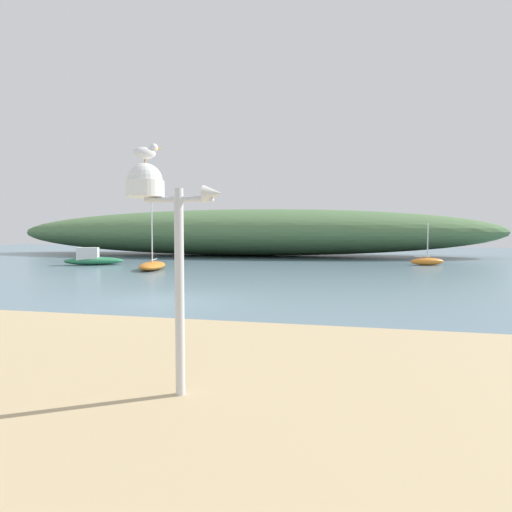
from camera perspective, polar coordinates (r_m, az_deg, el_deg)
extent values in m
plane|color=slate|center=(14.51, -12.47, -6.02)|extent=(120.00, 120.00, 0.00)
ellipsoid|color=#517547|center=(43.64, -2.18, 3.25)|extent=(50.92, 14.00, 4.74)
cylinder|color=silver|center=(5.45, -10.42, -4.96)|extent=(0.12, 0.12, 2.66)
cylinder|color=silver|center=(5.41, -10.54, 7.65)|extent=(0.92, 0.07, 0.07)
cylinder|color=white|center=(5.62, -14.93, 8.85)|extent=(0.49, 0.49, 0.21)
sphere|color=white|center=(5.63, -14.94, 9.91)|extent=(0.45, 0.45, 0.45)
cone|color=silver|center=(5.25, -5.87, 8.48)|extent=(0.25, 0.22, 0.22)
cylinder|color=orange|center=(5.69, -15.01, 12.39)|extent=(0.01, 0.01, 0.05)
cylinder|color=orange|center=(5.65, -14.95, 12.45)|extent=(0.01, 0.01, 0.05)
ellipsoid|color=white|center=(5.69, -14.99, 13.43)|extent=(0.30, 0.26, 0.15)
ellipsoid|color=#9EA0A8|center=(5.69, -15.00, 13.70)|extent=(0.27, 0.24, 0.05)
sphere|color=white|center=(5.72, -13.79, 14.18)|extent=(0.11, 0.11, 0.11)
cone|color=gold|center=(5.73, -12.99, 14.09)|extent=(0.07, 0.06, 0.03)
ellipsoid|color=orange|center=(32.11, 22.37, -0.71)|extent=(2.60, 1.58, 0.53)
cylinder|color=silver|center=(32.05, 22.42, 1.86)|extent=(0.08, 0.08, 2.66)
cylinder|color=silver|center=(31.90, 21.80, -0.08)|extent=(1.07, 0.46, 0.06)
ellipsoid|color=#287A4C|center=(32.20, -21.26, -0.64)|extent=(4.24, 2.94, 0.57)
cube|color=silver|center=(32.23, -22.00, 0.30)|extent=(1.74, 1.56, 0.89)
ellipsoid|color=orange|center=(26.89, -13.99, -1.29)|extent=(2.38, 4.07, 0.51)
cylinder|color=silver|center=(26.81, -14.05, 3.54)|extent=(0.08, 0.08, 4.33)
cylinder|color=silver|center=(27.42, -13.75, -0.47)|extent=(0.50, 1.68, 0.06)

